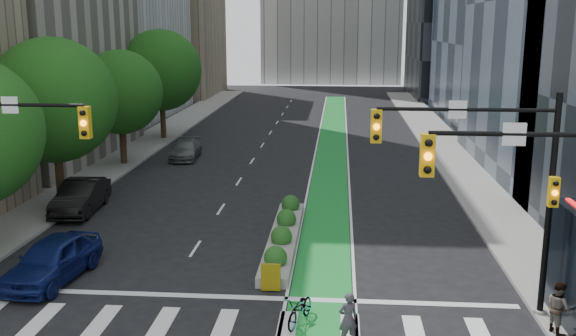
% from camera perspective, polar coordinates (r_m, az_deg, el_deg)
% --- Properties ---
extents(ground, '(160.00, 160.00, 0.00)m').
position_cam_1_polar(ground, '(21.96, -5.24, -12.65)').
color(ground, black).
rests_on(ground, ground).
extents(sidewalk_left, '(3.60, 90.00, 0.15)m').
position_cam_1_polar(sidewalk_left, '(48.02, -14.11, 1.13)').
color(sidewalk_left, gray).
rests_on(sidewalk_left, ground).
extents(sidewalk_right, '(3.60, 90.00, 0.15)m').
position_cam_1_polar(sidewalk_right, '(46.25, 14.81, 0.66)').
color(sidewalk_right, gray).
rests_on(sidewalk_right, ground).
extents(bike_lane_paint, '(2.20, 70.00, 0.01)m').
position_cam_1_polar(bike_lane_paint, '(50.42, 3.93, 1.95)').
color(bike_lane_paint, '#198C31').
rests_on(bike_lane_paint, ground).
extents(tree_mid, '(6.40, 6.40, 8.78)m').
position_cam_1_polar(tree_mid, '(34.94, -20.11, 5.66)').
color(tree_mid, black).
rests_on(tree_mid, ground).
extents(tree_midfar, '(5.60, 5.60, 7.76)m').
position_cam_1_polar(tree_midfar, '(44.24, -14.70, 6.53)').
color(tree_midfar, black).
rests_on(tree_midfar, ground).
extents(tree_far, '(6.60, 6.60, 9.00)m').
position_cam_1_polar(tree_far, '(53.68, -11.24, 8.51)').
color(tree_far, black).
rests_on(tree_far, ground).
extents(signal_right, '(5.82, 0.51, 7.20)m').
position_cam_1_polar(signal_right, '(21.16, 18.54, -0.47)').
color(signal_right, black).
rests_on(signal_right, ground).
extents(signal_far_right, '(4.82, 0.51, 7.20)m').
position_cam_1_polar(signal_far_right, '(17.07, 23.05, -4.08)').
color(signal_far_right, black).
rests_on(signal_far_right, ground).
extents(median_planter, '(1.20, 10.26, 1.10)m').
position_cam_1_polar(median_planter, '(28.16, -0.40, -5.96)').
color(median_planter, gray).
rests_on(median_planter, ground).
extents(bicycle, '(1.20, 1.96, 0.97)m').
position_cam_1_polar(bicycle, '(20.96, 1.09, -12.42)').
color(bicycle, gray).
rests_on(bicycle, ground).
extents(cyclist, '(0.71, 0.59, 1.65)m').
position_cam_1_polar(cyclist, '(19.63, 5.36, -13.19)').
color(cyclist, '#3E3743').
rests_on(cyclist, ground).
extents(parked_car_left_near, '(2.52, 5.05, 1.65)m').
position_cam_1_polar(parked_car_left_near, '(25.61, -20.20, -7.64)').
color(parked_car_left_near, '#0D1853').
rests_on(parked_car_left_near, ground).
extents(parked_car_left_mid, '(2.06, 5.08, 1.64)m').
position_cam_1_polar(parked_car_left_mid, '(34.24, -17.95, -2.42)').
color(parked_car_left_mid, black).
rests_on(parked_car_left_mid, ground).
extents(parked_car_left_far, '(2.08, 4.59, 1.30)m').
position_cam_1_polar(parked_car_left_far, '(46.17, -9.08, 1.63)').
color(parked_car_left_far, '#545759').
rests_on(parked_car_left_far, ground).
extents(pedestrian_near, '(0.83, 0.94, 1.62)m').
position_cam_1_polar(pedestrian_near, '(21.60, 22.91, -11.32)').
color(pedestrian_near, gray).
rests_on(pedestrian_near, sidewalk_right).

